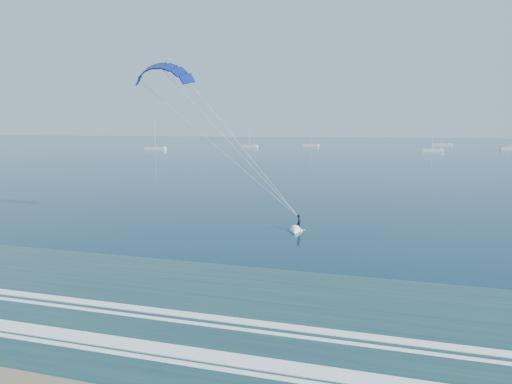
{
  "coord_description": "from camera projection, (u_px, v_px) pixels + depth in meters",
  "views": [
    {
      "loc": [
        13.05,
        -12.79,
        10.49
      ],
      "look_at": [
        1.79,
        26.14,
        4.68
      ],
      "focal_mm": 32.0,
      "sensor_mm": 36.0,
      "label": 1
    }
  ],
  "objects": [
    {
      "name": "sailboat_2",
      "position": [
        311.0,
        145.0,
        243.1
      ],
      "size": [
        8.52,
        2.4,
        11.51
      ],
      "color": "silver",
      "rests_on": "ground"
    },
    {
      "name": "sailboat_1",
      "position": [
        249.0,
        146.0,
        233.29
      ],
      "size": [
        8.63,
        2.4,
        11.86
      ],
      "color": "silver",
      "rests_on": "ground"
    },
    {
      "name": "sailboat_4",
      "position": [
        442.0,
        145.0,
        250.51
      ],
      "size": [
        10.26,
        2.4,
        13.74
      ],
      "color": "silver",
      "rests_on": "ground"
    },
    {
      "name": "sailboat_0",
      "position": [
        155.0,
        148.0,
        208.71
      ],
      "size": [
        10.23,
        2.4,
        13.71
      ],
      "color": "silver",
      "rests_on": "ground"
    },
    {
      "name": "sailboat_3",
      "position": [
        432.0,
        150.0,
        192.22
      ],
      "size": [
        8.31,
        2.4,
        11.59
      ],
      "color": "silver",
      "rests_on": "ground"
    },
    {
      "name": "sailboat_5",
      "position": [
        510.0,
        148.0,
        208.03
      ],
      "size": [
        7.6,
        2.4,
        10.52
      ],
      "color": "silver",
      "rests_on": "ground"
    },
    {
      "name": "kitesurfer_rig",
      "position": [
        227.0,
        139.0,
        46.01
      ],
      "size": [
        19.01,
        4.55,
        17.97
      ],
      "color": "gold",
      "rests_on": "ground"
    }
  ]
}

